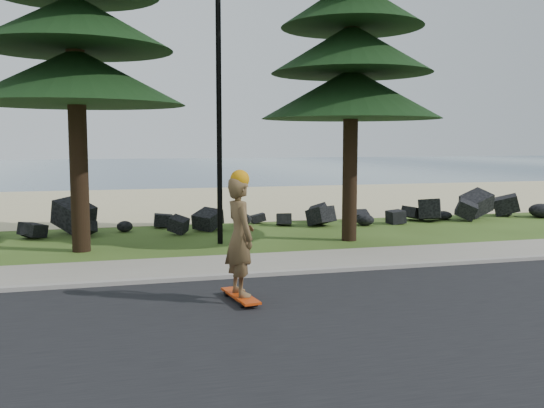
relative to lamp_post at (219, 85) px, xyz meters
name	(u,v)px	position (x,y,z in m)	size (l,w,h in m)	color
ground	(247,268)	(0.00, -3.20, -4.13)	(160.00, 160.00, 0.00)	#314916
road	(317,331)	(0.00, -7.70, -4.12)	(160.00, 7.00, 0.02)	black
kerb	(257,275)	(0.00, -4.10, -4.08)	(160.00, 0.20, 0.10)	#9D958D
sidewalk	(245,264)	(0.00, -3.00, -4.09)	(160.00, 2.00, 0.08)	gray
beach_sand	(175,202)	(0.00, 11.30, -4.13)	(160.00, 15.00, 0.01)	#D0C38B
ocean	(137,167)	(0.00, 47.80, -4.13)	(160.00, 58.00, 0.01)	#3A5770
seawall_boulders	(206,231)	(0.00, 2.40, -4.13)	(60.00, 2.40, 1.10)	black
lamp_post	(219,85)	(0.00, 0.00, 0.00)	(0.25, 0.14, 8.14)	black
skateboarder	(240,237)	(-0.72, -5.86, -3.02)	(0.57, 1.22, 2.22)	#B8350A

